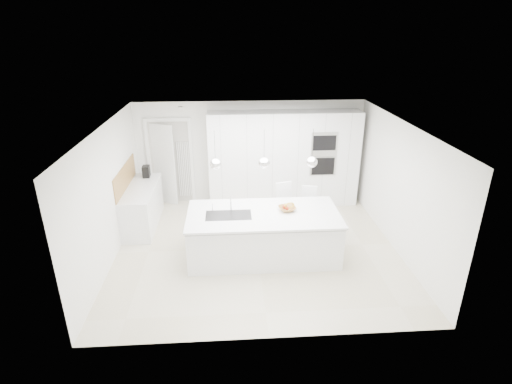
{
  "coord_description": "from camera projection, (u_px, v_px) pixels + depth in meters",
  "views": [
    {
      "loc": [
        -0.49,
        -6.93,
        4.14
      ],
      "look_at": [
        0.0,
        0.3,
        1.1
      ],
      "focal_mm": 28.0,
      "sensor_mm": 36.0,
      "label": 1
    }
  ],
  "objects": [
    {
      "name": "pendant_left",
      "position": [
        215.0,
        164.0,
        6.95
      ],
      "size": [
        0.2,
        0.2,
        0.2
      ],
      "primitive_type": "sphere",
      "color": "white",
      "rests_on": "ceiling"
    },
    {
      "name": "apple_a",
      "position": [
        287.0,
        208.0,
        7.47
      ],
      "size": [
        0.07,
        0.07,
        0.07
      ],
      "primitive_type": "sphere",
      "color": "#A12611",
      "rests_on": "fruit_bowl"
    },
    {
      "name": "floor",
      "position": [
        257.0,
        248.0,
        8.01
      ],
      "size": [
        5.5,
        5.5,
        0.0
      ],
      "primitive_type": "plane",
      "color": "beige",
      "rests_on": "ground"
    },
    {
      "name": "pendant_mid",
      "position": [
        264.0,
        163.0,
        7.01
      ],
      "size": [
        0.2,
        0.2,
        0.2
      ],
      "primitive_type": "sphere",
      "color": "white",
      "rests_on": "ceiling"
    },
    {
      "name": "radiator",
      "position": [
        184.0,
        169.0,
        9.84
      ],
      "size": [
        0.32,
        0.04,
        1.4
      ],
      "primitive_type": null,
      "color": "white",
      "rests_on": "floor"
    },
    {
      "name": "wall_left",
      "position": [
        109.0,
        195.0,
        7.35
      ],
      "size": [
        0.0,
        5.0,
        5.0
      ],
      "primitive_type": "plane",
      "rotation": [
        1.57,
        0.0,
        1.57
      ],
      "color": "white",
      "rests_on": "ground"
    },
    {
      "name": "wall_back",
      "position": [
        250.0,
        152.0,
        9.83
      ],
      "size": [
        5.5,
        0.0,
        5.5
      ],
      "primitive_type": "plane",
      "rotation": [
        1.57,
        0.0,
        0.0
      ],
      "color": "white",
      "rests_on": "ground"
    },
    {
      "name": "pendant_right",
      "position": [
        312.0,
        162.0,
        7.06
      ],
      "size": [
        0.2,
        0.2,
        0.2
      ],
      "primitive_type": "sphere",
      "color": "white",
      "rests_on": "ceiling"
    },
    {
      "name": "left_worktop",
      "position": [
        140.0,
        188.0,
        8.62
      ],
      "size": [
        0.62,
        1.82,
        0.04
      ],
      "primitive_type": "cube",
      "color": "white",
      "rests_on": "left_base_cabinets"
    },
    {
      "name": "doorway_frame",
      "position": [
        171.0,
        163.0,
        9.76
      ],
      "size": [
        1.11,
        0.08,
        2.13
      ],
      "primitive_type": null,
      "color": "white",
      "rests_on": "floor"
    },
    {
      "name": "apple_c",
      "position": [
        285.0,
        207.0,
        7.52
      ],
      "size": [
        0.08,
        0.08,
        0.08
      ],
      "primitive_type": "sphere",
      "color": "#A12611",
      "rests_on": "fruit_bowl"
    },
    {
      "name": "bar_stool_left",
      "position": [
        284.0,
        210.0,
        8.34
      ],
      "size": [
        0.51,
        0.61,
        1.13
      ],
      "primitive_type": null,
      "rotation": [
        0.0,
        0.0,
        0.31
      ],
      "color": "white",
      "rests_on": "floor"
    },
    {
      "name": "apple_b",
      "position": [
        285.0,
        207.0,
        7.53
      ],
      "size": [
        0.08,
        0.08,
        0.08
      ],
      "primitive_type": "sphere",
      "color": "#A12611",
      "rests_on": "fruit_bowl"
    },
    {
      "name": "banana_bunch",
      "position": [
        289.0,
        205.0,
        7.49
      ],
      "size": [
        0.23,
        0.17,
        0.21
      ],
      "primitive_type": "torus",
      "rotation": [
        1.22,
        0.0,
        0.35
      ],
      "color": "gold",
      "rests_on": "fruit_bowl"
    },
    {
      "name": "oak_backsplash",
      "position": [
        125.0,
        177.0,
        8.5
      ],
      "size": [
        0.02,
        1.8,
        0.5
      ],
      "primitive_type": "cube",
      "color": "#AD7C39",
      "rests_on": "wall_left"
    },
    {
      "name": "bar_stool_right",
      "position": [
        309.0,
        211.0,
        8.41
      ],
      "size": [
        0.44,
        0.54,
        1.03
      ],
      "primitive_type": null,
      "rotation": [
        0.0,
        0.0,
        -0.23
      ],
      "color": "white",
      "rests_on": "floor"
    },
    {
      "name": "tall_cabinets",
      "position": [
        284.0,
        159.0,
        9.64
      ],
      "size": [
        3.6,
        0.6,
        2.3
      ],
      "primitive_type": "cube",
      "color": "white",
      "rests_on": "floor"
    },
    {
      "name": "hallway_door",
      "position": [
        160.0,
        164.0,
        9.71
      ],
      "size": [
        0.76,
        0.38,
        2.0
      ],
      "primitive_type": "cube",
      "rotation": [
        0.0,
        0.0,
        -0.44
      ],
      "color": "white",
      "rests_on": "floor"
    },
    {
      "name": "island_base",
      "position": [
        263.0,
        237.0,
        7.57
      ],
      "size": [
        2.8,
        1.2,
        0.86
      ],
      "primitive_type": "cube",
      "color": "white",
      "rests_on": "floor"
    },
    {
      "name": "island_sink",
      "position": [
        229.0,
        219.0,
        7.38
      ],
      "size": [
        0.84,
        0.44,
        0.18
      ],
      "primitive_type": null,
      "color": "#3F3F42",
      "rests_on": "island_worktop"
    },
    {
      "name": "island_tap",
      "position": [
        231.0,
        203.0,
        7.48
      ],
      "size": [
        0.02,
        0.02,
        0.3
      ],
      "primitive_type": "cylinder",
      "color": "white",
      "rests_on": "island_worktop"
    },
    {
      "name": "oven_stack",
      "position": [
        324.0,
        154.0,
        9.33
      ],
      "size": [
        0.62,
        0.04,
        1.05
      ],
      "primitive_type": null,
      "color": "#A5A5A8",
      "rests_on": "tall_cabinets"
    },
    {
      "name": "fruit_bowl",
      "position": [
        287.0,
        209.0,
        7.53
      ],
      "size": [
        0.38,
        0.38,
        0.08
      ],
      "primitive_type": "imported",
      "rotation": [
        0.0,
        0.0,
        0.22
      ],
      "color": "#AD7C39",
      "rests_on": "island_worktop"
    },
    {
      "name": "espresso_machine",
      "position": [
        146.0,
        171.0,
        9.18
      ],
      "size": [
        0.16,
        0.25,
        0.26
      ],
      "primitive_type": "cube",
      "rotation": [
        0.0,
        0.0,
        0.04
      ],
      "color": "black",
      "rests_on": "left_worktop"
    },
    {
      "name": "island_worktop",
      "position": [
        263.0,
        214.0,
        7.45
      ],
      "size": [
        2.84,
        1.4,
        0.04
      ],
      "primitive_type": "cube",
      "color": "white",
      "rests_on": "island_base"
    },
    {
      "name": "ceiling",
      "position": [
        257.0,
        126.0,
        7.04
      ],
      "size": [
        5.5,
        5.5,
        0.0
      ],
      "primitive_type": "plane",
      "rotation": [
        3.14,
        0.0,
        0.0
      ],
      "color": "white",
      "rests_on": "wall_back"
    },
    {
      "name": "left_base_cabinets",
      "position": [
        143.0,
        207.0,
        8.79
      ],
      "size": [
        0.6,
        1.8,
        0.86
      ],
      "primitive_type": "cube",
      "color": "white",
      "rests_on": "floor"
    }
  ]
}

